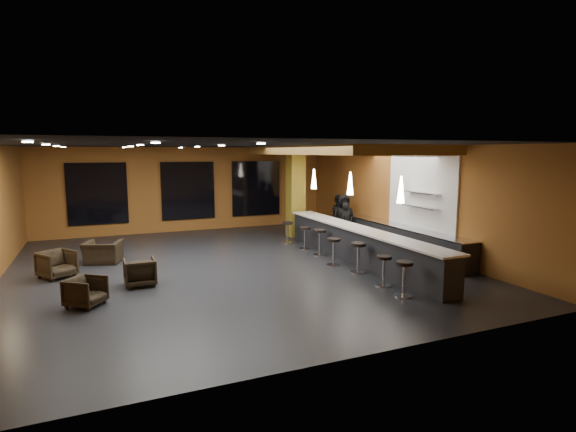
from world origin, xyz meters
name	(u,v)px	position (x,y,z in m)	size (l,w,h in m)	color
floor	(232,268)	(0.00, 0.00, -0.05)	(12.00, 13.00, 0.10)	black
ceiling	(230,143)	(0.00, 0.00, 3.55)	(12.00, 13.00, 0.10)	black
wall_back	(188,189)	(0.00, 6.55, 1.75)	(12.00, 0.10, 3.50)	brown
wall_front	(348,254)	(0.00, -6.55, 1.75)	(12.00, 0.10, 3.50)	brown
wall_right	(403,198)	(6.05, 0.00, 1.75)	(0.10, 13.00, 3.50)	brown
wood_soffit	(337,150)	(4.00, 1.00, 3.36)	(3.60, 8.00, 0.28)	#A57330
window_left	(97,194)	(-3.50, 6.44, 1.70)	(2.20, 0.06, 2.40)	black
window_center	(188,191)	(0.00, 6.44, 1.70)	(2.20, 0.06, 2.40)	black
window_right	(256,188)	(3.00, 6.44, 1.70)	(2.20, 0.06, 2.40)	black
tile_backsplash	(421,193)	(5.96, -1.00, 2.00)	(0.06, 3.20, 2.40)	white
bar_counter	(358,246)	(3.65, -1.00, 0.50)	(0.60, 8.00, 1.00)	black
bar_top	(358,228)	(3.65, -1.00, 1.02)	(0.78, 8.10, 0.05)	silver
prep_counter	(401,240)	(5.65, -0.50, 0.43)	(0.70, 6.00, 0.86)	black
prep_top	(402,226)	(5.65, -0.50, 0.89)	(0.72, 6.00, 0.03)	silver
wall_shelf_lower	(421,207)	(5.82, -1.20, 1.60)	(0.30, 1.50, 0.03)	silver
wall_shelf_upper	(422,193)	(5.82, -1.20, 2.05)	(0.30, 1.50, 0.03)	silver
column	(296,192)	(3.65, 3.60, 1.75)	(0.60, 0.60, 3.50)	olive
pendant_0	(401,190)	(3.65, -3.00, 2.35)	(0.20, 0.20, 0.70)	white
pendant_1	(350,183)	(3.65, -0.50, 2.35)	(0.20, 0.20, 0.70)	white
pendant_2	(314,179)	(3.65, 2.00, 2.35)	(0.20, 0.20, 0.70)	white
staff_a	(346,224)	(4.70, 1.44, 0.75)	(0.55, 0.36, 1.50)	black
staff_b	(339,216)	(5.11, 2.69, 0.83)	(0.81, 0.63, 1.67)	black
staff_c	(344,218)	(4.91, 1.99, 0.87)	(0.85, 0.55, 1.74)	black
armchair_a	(86,292)	(-3.86, -2.09, 0.32)	(0.68, 0.70, 0.64)	black
armchair_b	(140,272)	(-2.64, -0.96, 0.34)	(0.74, 0.76, 0.69)	black
armchair_c	(57,264)	(-4.60, 0.64, 0.36)	(0.78, 0.80, 0.73)	black
armchair_d	(103,252)	(-3.45, 1.87, 0.33)	(1.02, 0.89, 0.66)	black
bar_stool_0	(404,274)	(2.86, -4.26, 0.53)	(0.42, 0.42, 0.83)	silver
bar_stool_1	(384,267)	(2.92, -3.40, 0.49)	(0.39, 0.39, 0.77)	silver
bar_stool_2	(358,254)	(3.00, -2.08, 0.54)	(0.43, 0.43, 0.84)	silver
bar_stool_3	(334,248)	(2.76, -1.11, 0.52)	(0.41, 0.41, 0.81)	silver
bar_stool_4	(320,239)	(2.98, 0.20, 0.54)	(0.43, 0.43, 0.85)	silver
bar_stool_5	(305,235)	(2.95, 1.25, 0.49)	(0.39, 0.39, 0.77)	silver
bar_stool_6	(287,230)	(2.79, 2.40, 0.50)	(0.40, 0.40, 0.79)	silver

